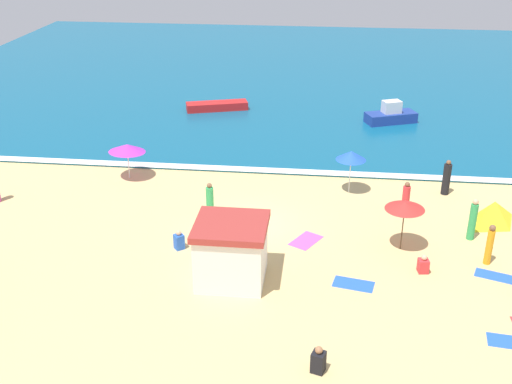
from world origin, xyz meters
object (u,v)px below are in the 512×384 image
object	(u,v)px
small_boat_1	(391,115)
small_boat_0	(217,106)
beachgoer_0	(423,265)
beachgoer_8	(490,245)
beachgoer_3	(210,201)
beach_umbrella_3	(351,156)
beachgoer_7	(406,199)
beachgoer_1	(318,361)
beach_umbrella_2	(127,148)
beachgoer_5	(473,220)
beach_umbrella_1	(405,206)
beachgoer_2	(446,178)
beachgoer_4	(179,241)
beach_tent	(493,212)
lifeguard_cabana	(231,251)

from	to	relation	value
small_boat_1	small_boat_0	bearing A→B (deg)	173.29
beachgoer_0	beachgoer_8	bearing A→B (deg)	19.80
beachgoer_8	small_boat_1	size ratio (longest dim) A/B	0.50
beachgoer_8	small_boat_0	bearing A→B (deg)	127.27
beachgoer_3	beachgoer_0	bearing A→B (deg)	-22.96
small_boat_0	small_boat_1	size ratio (longest dim) A/B	1.24
beach_umbrella_3	beachgoer_7	xyz separation A→B (m)	(2.59, -2.15, -1.25)
beachgoer_7	small_boat_0	bearing A→B (deg)	127.98
small_boat_0	beachgoer_3	bearing A→B (deg)	-81.41
beachgoer_1	beachgoer_8	bearing A→B (deg)	47.47
beach_umbrella_2	beachgoer_5	distance (m)	17.59
beachgoer_0	beach_umbrella_3	bearing A→B (deg)	110.90
beach_umbrella_1	beachgoer_2	xyz separation A→B (m)	(2.75, 5.89, -1.19)
beachgoer_4	beachgoer_7	xyz separation A→B (m)	(9.92, 4.46, 0.38)
beach_umbrella_3	small_boat_0	size ratio (longest dim) A/B	0.51
beachgoer_1	small_boat_0	size ratio (longest dim) A/B	0.22
beachgoer_2	beachgoer_8	world-z (taller)	beachgoer_2
beachgoer_3	beachgoer_4	bearing A→B (deg)	-103.17
beach_tent	small_boat_0	distance (m)	21.83
beachgoer_4	small_boat_1	xyz separation A→B (m)	(10.29, 17.89, 0.20)
beachgoer_0	beachgoer_1	world-z (taller)	beachgoer_1
lifeguard_cabana	beachgoer_4	size ratio (longest dim) A/B	3.13
beachgoer_2	beach_umbrella_3	bearing A→B (deg)	-175.76
beach_umbrella_3	small_boat_0	bearing A→B (deg)	125.35
beachgoer_8	small_boat_0	world-z (taller)	beachgoer_8
beachgoer_1	small_boat_1	bearing A→B (deg)	80.48
lifeguard_cabana	beachgoer_2	distance (m)	13.20
beachgoer_8	small_boat_1	xyz separation A→B (m)	(-2.54, 17.65, -0.29)
beach_tent	beachgoer_7	bearing A→B (deg)	172.17
beach_umbrella_2	small_boat_0	distance (m)	12.54
beachgoer_3	beachgoer_1	bearing A→B (deg)	-62.70
beach_umbrella_3	beachgoer_1	bearing A→B (deg)	-95.13
beachgoer_5	small_boat_0	size ratio (longest dim) A/B	0.44
beach_umbrella_3	beachgoer_5	size ratio (longest dim) A/B	1.16
small_boat_0	beachgoer_8	bearing A→B (deg)	-52.73
lifeguard_cabana	small_boat_0	xyz separation A→B (m)	(-4.25, 21.39, -0.88)
beachgoer_5	beachgoer_4	bearing A→B (deg)	-169.65
small_boat_1	beach_tent	bearing A→B (deg)	-75.76
beach_umbrella_3	beachgoer_1	distance (m)	13.87
beach_umbrella_2	beachgoer_0	bearing A→B (deg)	-28.47
beach_umbrella_3	beachgoer_1	size ratio (longest dim) A/B	2.37
beach_umbrella_1	beach_tent	bearing A→B (deg)	32.73
beachgoer_7	small_boat_1	bearing A→B (deg)	88.40
lifeguard_cabana	beachgoer_7	distance (m)	9.84
beach_umbrella_1	beachgoer_7	xyz separation A→B (m)	(0.49, 3.37, -1.27)
beach_umbrella_2	beachgoer_2	bearing A→B (deg)	-0.51
beachgoer_2	beachgoer_8	size ratio (longest dim) A/B	1.04
lifeguard_cabana	beachgoer_5	size ratio (longest dim) A/B	1.43
lifeguard_cabana	beach_umbrella_1	bearing A→B (deg)	24.93
beach_tent	beachgoer_8	xyz separation A→B (m)	(-1.00, -3.68, 0.32)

